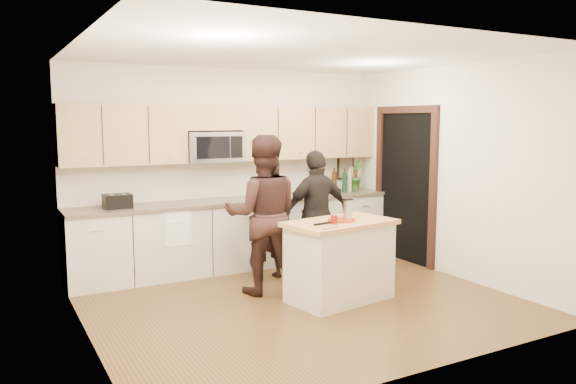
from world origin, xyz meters
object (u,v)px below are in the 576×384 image
island (340,260)px  toaster (118,201)px  woman_left (267,222)px  woman_right (317,213)px  woman_center (263,215)px

island → toaster: bearing=129.0°
woman_left → woman_right: size_ratio=0.90×
island → woman_left: 1.22m
toaster → woman_right: bearing=-19.9°
island → woman_right: (0.31, 0.99, 0.36)m
toaster → woman_center: woman_center is taller
woman_left → woman_right: (0.64, -0.15, 0.08)m
woman_right → toaster: bearing=-21.4°
woman_left → woman_center: woman_center is taller
woman_right → woman_left: bearing=-14.7°
woman_right → island: bearing=71.0°
woman_center → woman_right: bearing=-138.2°
woman_right → woman_center: bearing=17.6°
toaster → woman_center: size_ratio=0.18×
island → toaster: (-2.01, 1.83, 0.57)m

